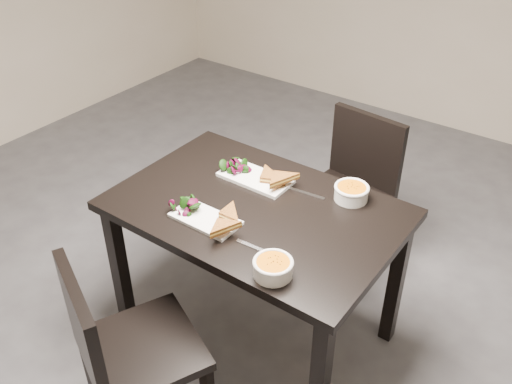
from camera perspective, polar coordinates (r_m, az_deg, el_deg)
ground at (r=3.04m, az=-0.84°, el=-10.17°), size 5.00×5.00×0.00m
table at (r=2.42m, az=-0.00°, el=-3.32°), size 1.20×0.80×0.75m
chair_near at (r=2.20m, az=-13.60°, el=-15.15°), size 0.56×0.56×0.85m
chair_far at (r=3.03m, az=9.73°, el=0.84°), size 0.46×0.46×0.85m
plate_near at (r=2.28m, az=-5.18°, el=-2.76°), size 0.29×0.14×0.01m
sandwich_near at (r=2.24m, az=-3.70°, el=-2.54°), size 0.15×0.11×0.05m
salad_near at (r=2.32m, az=-7.10°, el=-1.36°), size 0.09×0.08×0.04m
soup_bowl_near at (r=2.00m, az=1.74°, el=-7.63°), size 0.15×0.15×0.07m
cutlery_near at (r=2.13m, az=0.05°, el=-5.73°), size 0.18×0.03×0.00m
plate_far at (r=2.52m, az=-0.07°, el=1.42°), size 0.33×0.16×0.02m
sandwich_far at (r=2.46m, az=0.95°, el=1.47°), size 0.20×0.18×0.05m
salad_far at (r=2.56m, az=-1.89°, el=2.71°), size 0.10×0.09×0.04m
soup_bowl_far at (r=2.41m, az=9.69°, el=0.02°), size 0.15×0.15×0.07m
cutlery_far at (r=2.44m, az=5.08°, el=-0.11°), size 0.18×0.03×0.00m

